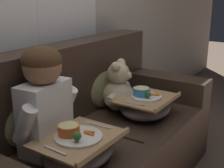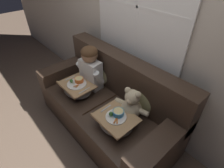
% 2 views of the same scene
% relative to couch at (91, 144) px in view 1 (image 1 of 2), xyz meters
% --- Properties ---
extents(couch, '(1.93, 0.87, 1.00)m').
position_rel_couch_xyz_m(couch, '(0.00, 0.00, 0.00)').
color(couch, '#38281E').
rests_on(couch, ground_plane).
extents(throw_pillow_behind_child, '(0.40, 0.19, 0.41)m').
position_rel_couch_xyz_m(throw_pillow_behind_child, '(-0.37, 0.18, 0.30)').
color(throw_pillow_behind_child, tan).
rests_on(throw_pillow_behind_child, couch).
extents(throw_pillow_behind_teddy, '(0.38, 0.19, 0.40)m').
position_rel_couch_xyz_m(throw_pillow_behind_teddy, '(0.37, 0.18, 0.30)').
color(throw_pillow_behind_teddy, '#898456').
rests_on(throw_pillow_behind_teddy, couch).
extents(child_figure, '(0.43, 0.22, 0.60)m').
position_rel_couch_xyz_m(child_figure, '(-0.37, 0.02, 0.44)').
color(child_figure, white).
rests_on(child_figure, couch).
extents(teddy_bear, '(0.41, 0.30, 0.38)m').
position_rel_couch_xyz_m(teddy_bear, '(0.37, 0.02, 0.28)').
color(teddy_bear, beige).
rests_on(teddy_bear, couch).
extents(lap_tray_child, '(0.44, 0.35, 0.21)m').
position_rel_couch_xyz_m(lap_tray_child, '(-0.37, -0.21, 0.20)').
color(lap_tray_child, slate).
rests_on(lap_tray_child, child_figure).
extents(lap_tray_teddy, '(0.42, 0.35, 0.21)m').
position_rel_couch_xyz_m(lap_tray_teddy, '(0.37, -0.21, 0.20)').
color(lap_tray_teddy, slate).
rests_on(lap_tray_teddy, teddy_bear).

